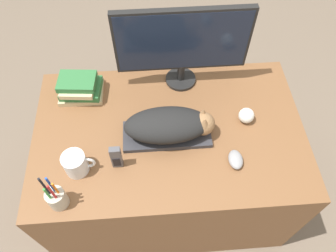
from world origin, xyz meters
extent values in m
cube|color=brown|center=(0.00, 0.40, 0.35)|extent=(1.26, 0.80, 0.71)
cube|color=#2D2D33|center=(-0.01, 0.37, 0.72)|extent=(0.40, 0.16, 0.02)
ellipsoid|color=black|center=(-0.01, 0.37, 0.80)|extent=(0.38, 0.18, 0.13)
sphere|color=olive|center=(0.15, 0.37, 0.79)|extent=(0.11, 0.11, 0.11)
cone|color=olive|center=(0.15, 0.34, 0.84)|extent=(0.04, 0.04, 0.04)
cone|color=olive|center=(0.15, 0.39, 0.84)|extent=(0.04, 0.04, 0.04)
cylinder|color=black|center=(0.08, 0.70, 0.72)|extent=(0.15, 0.15, 0.02)
cylinder|color=black|center=(0.08, 0.70, 0.77)|extent=(0.04, 0.04, 0.10)
cube|color=black|center=(0.08, 0.70, 0.98)|extent=(0.62, 0.03, 0.33)
cube|color=#192338|center=(0.08, 0.69, 0.98)|extent=(0.60, 0.01, 0.31)
ellipsoid|color=gray|center=(0.28, 0.21, 0.73)|extent=(0.06, 0.09, 0.04)
cylinder|color=silver|center=(-0.41, 0.23, 0.76)|extent=(0.10, 0.10, 0.10)
torus|color=silver|center=(-0.36, 0.23, 0.76)|extent=(0.07, 0.01, 0.07)
cylinder|color=#B2A893|center=(-0.47, 0.08, 0.75)|extent=(0.08, 0.08, 0.09)
cylinder|color=orange|center=(-0.45, 0.08, 0.81)|extent=(0.01, 0.01, 0.14)
cylinder|color=#1E47B2|center=(-0.47, 0.10, 0.83)|extent=(0.01, 0.01, 0.16)
cylinder|color=black|center=(-0.48, 0.09, 0.84)|extent=(0.01, 0.01, 0.18)
cylinder|color=#338C38|center=(-0.48, 0.07, 0.81)|extent=(0.01, 0.01, 0.14)
cylinder|color=#B21E1E|center=(-0.46, 0.07, 0.83)|extent=(0.01, 0.01, 0.16)
sphere|color=silver|center=(0.36, 0.43, 0.75)|extent=(0.07, 0.07, 0.07)
cube|color=#4C4C51|center=(-0.23, 0.24, 0.78)|extent=(0.04, 0.03, 0.14)
cube|color=black|center=(-0.23, 0.22, 0.76)|extent=(0.03, 0.00, 0.06)
cube|color=#C6B284|center=(-0.42, 0.65, 0.72)|extent=(0.21, 0.16, 0.03)
cube|color=#2D6B38|center=(-0.42, 0.65, 0.75)|extent=(0.21, 0.17, 0.03)
cube|color=#C6B284|center=(-0.42, 0.64, 0.78)|extent=(0.17, 0.17, 0.02)
cube|color=#2D6B38|center=(-0.42, 0.64, 0.81)|extent=(0.19, 0.14, 0.03)
camera|label=1|loc=(-0.07, -0.43, 1.99)|focal=35.00mm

